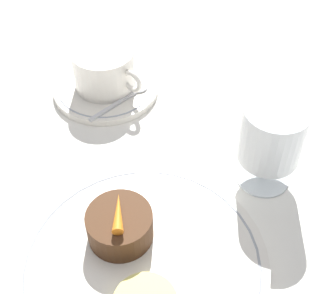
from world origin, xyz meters
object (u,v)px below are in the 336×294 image
(coffee_cup, at_px, (104,68))
(dessert_cake, at_px, (120,226))
(dinner_plate, at_px, (143,264))
(wine_glass, at_px, (271,138))

(coffee_cup, bearing_deg, dessert_cake, -42.83)
(dinner_plate, distance_m, dessert_cake, 0.05)
(coffee_cup, bearing_deg, dinner_plate, -39.03)
(dinner_plate, xyz_separation_m, coffee_cup, (-0.24, 0.19, 0.03))
(dinner_plate, relative_size, coffee_cup, 2.29)
(wine_glass, bearing_deg, dessert_cake, -112.71)
(wine_glass, bearing_deg, dinner_plate, -100.47)
(dinner_plate, distance_m, wine_glass, 0.20)
(dinner_plate, xyz_separation_m, wine_glass, (0.03, 0.19, 0.06))
(coffee_cup, xyz_separation_m, wine_glass, (0.27, -0.00, 0.03))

